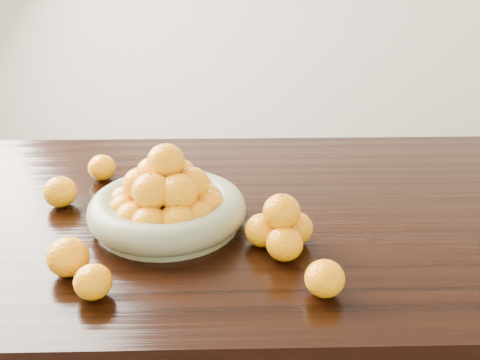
{
  "coord_description": "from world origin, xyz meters",
  "views": [
    {
      "loc": [
        -0.06,
        -1.16,
        1.34
      ],
      "look_at": [
        -0.03,
        -0.02,
        0.83
      ],
      "focal_mm": 40.0,
      "sensor_mm": 36.0,
      "label": 1
    }
  ],
  "objects_px": {
    "dining_table": "(253,238)",
    "loose_orange_0": "(60,192)",
    "orange_pyramid": "(281,228)",
    "fruit_bowl": "(167,203)"
  },
  "relations": [
    {
      "from": "dining_table",
      "to": "fruit_bowl",
      "type": "bearing_deg",
      "value": -156.57
    },
    {
      "from": "dining_table",
      "to": "orange_pyramid",
      "type": "distance_m",
      "value": 0.25
    },
    {
      "from": "dining_table",
      "to": "fruit_bowl",
      "type": "height_order",
      "value": "fruit_bowl"
    },
    {
      "from": "dining_table",
      "to": "orange_pyramid",
      "type": "bearing_deg",
      "value": -76.61
    },
    {
      "from": "fruit_bowl",
      "to": "loose_orange_0",
      "type": "distance_m",
      "value": 0.29
    },
    {
      "from": "fruit_bowl",
      "to": "orange_pyramid",
      "type": "bearing_deg",
      "value": -24.35
    },
    {
      "from": "orange_pyramid",
      "to": "fruit_bowl",
      "type": "bearing_deg",
      "value": 155.65
    },
    {
      "from": "dining_table",
      "to": "loose_orange_0",
      "type": "distance_m",
      "value": 0.49
    },
    {
      "from": "loose_orange_0",
      "to": "fruit_bowl",
      "type": "bearing_deg",
      "value": -20.62
    },
    {
      "from": "dining_table",
      "to": "fruit_bowl",
      "type": "relative_size",
      "value": 5.63
    }
  ]
}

